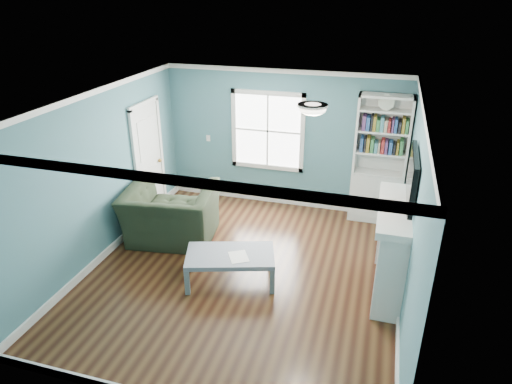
# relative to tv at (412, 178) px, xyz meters

# --- Properties ---
(floor) EXTENTS (5.00, 5.00, 0.00)m
(floor) POSITION_rel_tv_xyz_m (-2.20, -0.20, -1.72)
(floor) COLOR black
(floor) RESTS_ON ground
(room_walls) EXTENTS (5.00, 5.00, 5.00)m
(room_walls) POSITION_rel_tv_xyz_m (-2.20, -0.20, -0.14)
(room_walls) COLOR teal
(room_walls) RESTS_ON ground
(trim) EXTENTS (4.50, 5.00, 2.60)m
(trim) POSITION_rel_tv_xyz_m (-2.20, -0.20, -0.49)
(trim) COLOR white
(trim) RESTS_ON ground
(window) EXTENTS (1.40, 0.06, 1.50)m
(window) POSITION_rel_tv_xyz_m (-2.50, 2.29, -0.27)
(window) COLOR white
(window) RESTS_ON room_walls
(bookshelf) EXTENTS (0.90, 0.35, 2.31)m
(bookshelf) POSITION_rel_tv_xyz_m (-0.43, 2.10, -0.80)
(bookshelf) COLOR silver
(bookshelf) RESTS_ON ground
(fireplace) EXTENTS (0.44, 1.58, 1.30)m
(fireplace) POSITION_rel_tv_xyz_m (-0.12, 0.00, -1.09)
(fireplace) COLOR black
(fireplace) RESTS_ON ground
(tv) EXTENTS (0.06, 1.10, 0.65)m
(tv) POSITION_rel_tv_xyz_m (0.00, 0.00, 0.00)
(tv) COLOR black
(tv) RESTS_ON fireplace
(door) EXTENTS (0.12, 0.98, 2.17)m
(door) POSITION_rel_tv_xyz_m (-4.42, 1.20, -0.65)
(door) COLOR silver
(door) RESTS_ON ground
(ceiling_fixture) EXTENTS (0.38, 0.38, 0.15)m
(ceiling_fixture) POSITION_rel_tv_xyz_m (-1.30, -0.10, 0.82)
(ceiling_fixture) COLOR white
(ceiling_fixture) RESTS_ON room_walls
(light_switch) EXTENTS (0.08, 0.01, 0.12)m
(light_switch) POSITION_rel_tv_xyz_m (-3.70, 2.28, -0.52)
(light_switch) COLOR white
(light_switch) RESTS_ON room_walls
(recliner) EXTENTS (1.54, 1.12, 1.25)m
(recliner) POSITION_rel_tv_xyz_m (-3.65, 0.40, -1.10)
(recliner) COLOR black
(recliner) RESTS_ON ground
(coffee_table) EXTENTS (1.39, 1.02, 0.45)m
(coffee_table) POSITION_rel_tv_xyz_m (-2.32, -0.44, -1.33)
(coffee_table) COLOR #535E64
(coffee_table) RESTS_ON ground
(paper_sheet) EXTENTS (0.37, 0.40, 0.00)m
(paper_sheet) POSITION_rel_tv_xyz_m (-2.18, -0.49, -1.27)
(paper_sheet) COLOR white
(paper_sheet) RESTS_ON coffee_table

